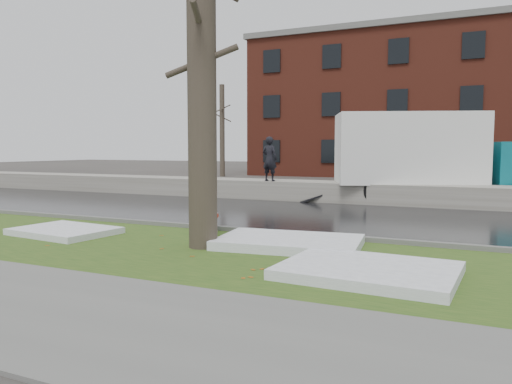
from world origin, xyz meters
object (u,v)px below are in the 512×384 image
at_px(fire_hydrant, 211,214).
at_px(tree, 202,65).
at_px(box_truck, 437,156).
at_px(worker, 270,159).

distance_m(fire_hydrant, tree, 3.56).
relative_size(fire_hydrant, box_truck, 0.08).
distance_m(tree, box_truck, 11.55).
bearing_deg(tree, box_truck, 72.53).
bearing_deg(worker, tree, 113.29).
distance_m(fire_hydrant, worker, 7.77).
xyz_separation_m(fire_hydrant, box_truck, (4.14, 9.33, 1.27)).
height_order(fire_hydrant, tree, tree).
xyz_separation_m(fire_hydrant, tree, (0.71, -1.55, 3.13)).
relative_size(fire_hydrant, tree, 0.11).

